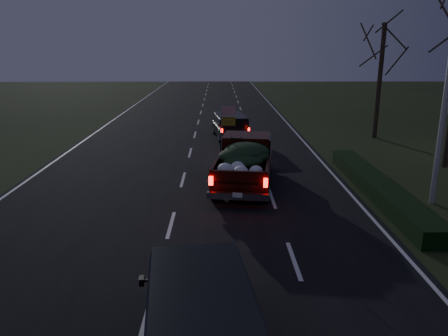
# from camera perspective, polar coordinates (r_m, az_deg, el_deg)

# --- Properties ---
(ground) EXTENTS (120.00, 120.00, 0.00)m
(ground) POSITION_cam_1_polar(r_m,az_deg,el_deg) (14.44, -6.94, -7.43)
(ground) COLOR black
(ground) RESTS_ON ground
(road_asphalt) EXTENTS (14.00, 120.00, 0.02)m
(road_asphalt) POSITION_cam_1_polar(r_m,az_deg,el_deg) (14.44, -6.94, -7.39)
(road_asphalt) COLOR black
(road_asphalt) RESTS_ON ground
(hedge_row) EXTENTS (1.00, 10.00, 0.60)m
(hedge_row) POSITION_cam_1_polar(r_m,az_deg,el_deg) (18.16, 19.41, -2.35)
(hedge_row) COLOR black
(hedge_row) RESTS_ON ground
(bare_tree_far) EXTENTS (3.60, 3.60, 7.00)m
(bare_tree_far) POSITION_cam_1_polar(r_m,az_deg,el_deg) (28.97, 19.96, 13.93)
(bare_tree_far) COLOR black
(bare_tree_far) RESTS_ON ground
(pickup_truck) EXTENTS (2.87, 5.83, 2.94)m
(pickup_truck) POSITION_cam_1_polar(r_m,az_deg,el_deg) (18.16, 2.71, 1.17)
(pickup_truck) COLOR black
(pickup_truck) RESTS_ON ground
(lead_suv) EXTENTS (2.32, 4.47, 1.23)m
(lead_suv) POSITION_cam_1_polar(r_m,az_deg,el_deg) (27.53, 0.81, 5.79)
(lead_suv) COLOR black
(lead_suv) RESTS_ON ground
(rear_suv) EXTENTS (2.43, 4.65, 1.28)m
(rear_suv) POSITION_cam_1_polar(r_m,az_deg,el_deg) (8.36, -3.16, -18.25)
(rear_suv) COLOR black
(rear_suv) RESTS_ON ground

